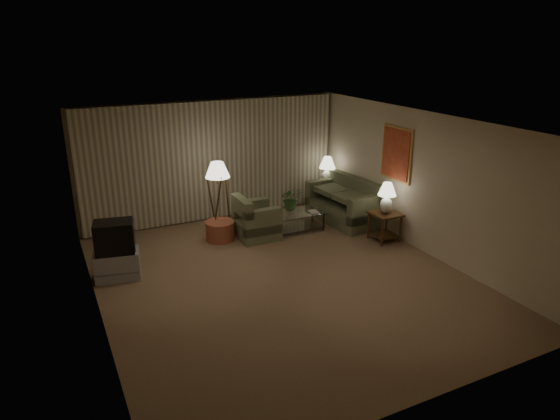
% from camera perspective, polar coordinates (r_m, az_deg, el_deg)
% --- Properties ---
extents(ground, '(7.00, 7.00, 0.00)m').
position_cam_1_polar(ground, '(8.78, 0.22, -7.82)').
color(ground, '#997554').
rests_on(ground, ground).
extents(room_shell, '(6.04, 7.02, 2.72)m').
position_cam_1_polar(room_shell, '(9.47, -3.72, 5.50)').
color(room_shell, beige).
rests_on(room_shell, ground).
extents(sofa, '(1.91, 1.20, 0.78)m').
position_cam_1_polar(sofa, '(11.35, 7.16, 0.62)').
color(sofa, '#707451').
rests_on(sofa, ground).
extents(armchair, '(0.88, 0.84, 0.71)m').
position_cam_1_polar(armchair, '(10.37, -2.70, -1.29)').
color(armchair, '#707451').
rests_on(armchair, ground).
extents(side_table_near, '(0.56, 0.56, 0.60)m').
position_cam_1_polar(side_table_near, '(10.40, 11.90, -1.29)').
color(side_table_near, '#341C0E').
rests_on(side_table_near, ground).
extents(side_table_far, '(0.54, 0.45, 0.60)m').
position_cam_1_polar(side_table_far, '(12.18, 5.33, 2.09)').
color(side_table_far, '#341C0E').
rests_on(side_table_far, ground).
extents(table_lamp_near, '(0.37, 0.37, 0.64)m').
position_cam_1_polar(table_lamp_near, '(10.22, 12.12, 1.66)').
color(table_lamp_near, white).
rests_on(table_lamp_near, side_table_near).
extents(table_lamp_far, '(0.39, 0.39, 0.68)m').
position_cam_1_polar(table_lamp_far, '(12.02, 5.42, 4.79)').
color(table_lamp_far, white).
rests_on(table_lamp_far, side_table_far).
extents(coffee_table, '(1.18, 0.64, 0.41)m').
position_cam_1_polar(coffee_table, '(10.72, 1.95, -1.02)').
color(coffee_table, silver).
rests_on(coffee_table, ground).
extents(tv_cabinet, '(0.93, 0.76, 0.50)m').
position_cam_1_polar(tv_cabinet, '(9.13, -18.07, -5.99)').
color(tv_cabinet, '#9F9FA1').
rests_on(tv_cabinet, ground).
extents(crt_tv, '(0.82, 0.71, 0.55)m').
position_cam_1_polar(crt_tv, '(8.93, -18.42, -2.94)').
color(crt_tv, black).
rests_on(crt_tv, tv_cabinet).
extents(floor_lamp, '(0.51, 0.51, 1.57)m').
position_cam_1_polar(floor_lamp, '(10.47, -7.04, 1.48)').
color(floor_lamp, '#341C0E').
rests_on(floor_lamp, ground).
extents(ottoman, '(0.61, 0.61, 0.40)m').
position_cam_1_polar(ottoman, '(10.37, -6.86, -2.35)').
color(ottoman, '#B2573C').
rests_on(ottoman, ground).
extents(vase, '(0.16, 0.16, 0.15)m').
position_cam_1_polar(vase, '(10.58, 1.25, -0.06)').
color(vase, white).
rests_on(vase, coffee_table).
extents(flowers, '(0.53, 0.49, 0.49)m').
position_cam_1_polar(flowers, '(10.48, 1.26, 1.58)').
color(flowers, '#3D672E').
rests_on(flowers, vase).
extents(book, '(0.22, 0.28, 0.02)m').
position_cam_1_polar(book, '(10.70, 3.40, -0.24)').
color(book, olive).
rests_on(book, coffee_table).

